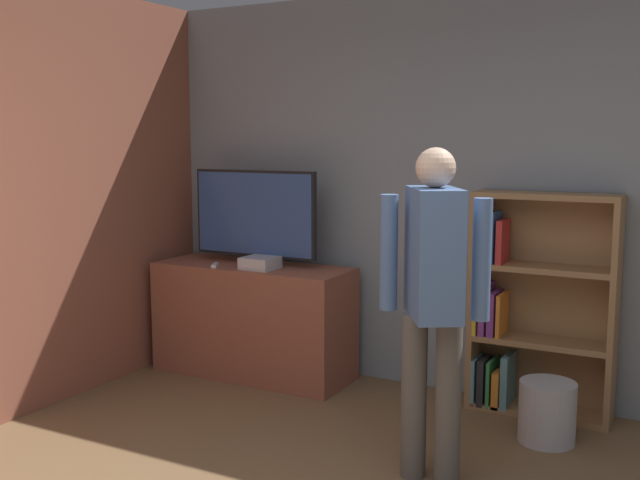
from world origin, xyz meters
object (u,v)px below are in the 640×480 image
Objects in this scene: bookshelf at (528,307)px; person at (433,288)px; game_console at (260,263)px; waste_bin at (547,412)px; television at (255,216)px.

bookshelf is 1.27m from person.
game_console is at bearing -170.46° from bookshelf.
person is 4.78× the size of waste_bin.
waste_bin is at bearing -4.08° from game_console.
game_console reaches higher than waste_bin.
game_console is 0.65× the size of waste_bin.
person reaches higher than bookshelf.
game_console is 2.14m from waste_bin.
person reaches higher than game_console.
bookshelf is at bearing 9.54° from game_console.
game_console is at bearing 175.92° from waste_bin.
game_console is 0.17× the size of bookshelf.
person is at bearing -119.01° from waste_bin.
bookshelf is (1.92, 0.17, -0.49)m from television.
person is at bearing -29.72° from game_console.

